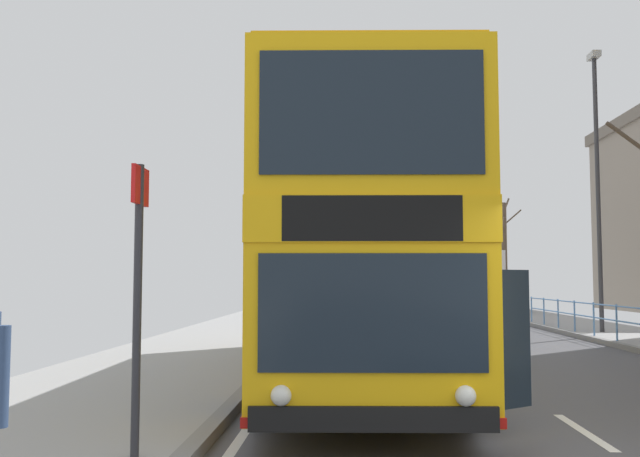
{
  "coord_description": "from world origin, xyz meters",
  "views": [
    {
      "loc": [
        -2.74,
        -5.81,
        1.76
      ],
      "look_at": [
        -3.14,
        4.09,
        2.5
      ],
      "focal_mm": 39.13,
      "sensor_mm": 36.0,
      "label": 1
    }
  ],
  "objects_px": {
    "bus_stop_sign_near": "(138,276)",
    "bare_tree_far_00": "(503,253)",
    "double_decker_bus_main": "(352,253)",
    "background_bus_far_lane": "(461,282)",
    "street_lamp_far_side": "(597,171)"
  },
  "relations": [
    {
      "from": "bus_stop_sign_near",
      "to": "bare_tree_far_00",
      "type": "xyz_separation_m",
      "value": [
        10.56,
        32.61,
        1.44
      ]
    },
    {
      "from": "double_decker_bus_main",
      "to": "background_bus_far_lane",
      "type": "bearing_deg",
      "value": 76.48
    },
    {
      "from": "double_decker_bus_main",
      "to": "bare_tree_far_00",
      "type": "bearing_deg",
      "value": 72.22
    },
    {
      "from": "double_decker_bus_main",
      "to": "bus_stop_sign_near",
      "type": "xyz_separation_m",
      "value": [
        -2.03,
        -6.0,
        -0.45
      ]
    },
    {
      "from": "background_bus_far_lane",
      "to": "bare_tree_far_00",
      "type": "xyz_separation_m",
      "value": [
        2.87,
        3.07,
        1.55
      ]
    },
    {
      "from": "bus_stop_sign_near",
      "to": "street_lamp_far_side",
      "type": "xyz_separation_m",
      "value": [
        9.95,
        16.03,
        3.46
      ]
    },
    {
      "from": "double_decker_bus_main",
      "to": "bare_tree_far_00",
      "type": "relative_size",
      "value": 1.86
    },
    {
      "from": "background_bus_far_lane",
      "to": "street_lamp_far_side",
      "type": "bearing_deg",
      "value": -80.46
    },
    {
      "from": "background_bus_far_lane",
      "to": "bus_stop_sign_near",
      "type": "xyz_separation_m",
      "value": [
        -7.69,
        -29.53,
        0.11
      ]
    },
    {
      "from": "background_bus_far_lane",
      "to": "bare_tree_far_00",
      "type": "bearing_deg",
      "value": 46.93
    },
    {
      "from": "street_lamp_far_side",
      "to": "bare_tree_far_00",
      "type": "bearing_deg",
      "value": 87.91
    },
    {
      "from": "double_decker_bus_main",
      "to": "background_bus_far_lane",
      "type": "xyz_separation_m",
      "value": [
        5.66,
        23.53,
        -0.56
      ]
    },
    {
      "from": "bus_stop_sign_near",
      "to": "bare_tree_far_00",
      "type": "distance_m",
      "value": 34.3
    },
    {
      "from": "bus_stop_sign_near",
      "to": "bare_tree_far_00",
      "type": "bearing_deg",
      "value": 72.06
    },
    {
      "from": "street_lamp_far_side",
      "to": "bare_tree_far_00",
      "type": "distance_m",
      "value": 16.71
    }
  ]
}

